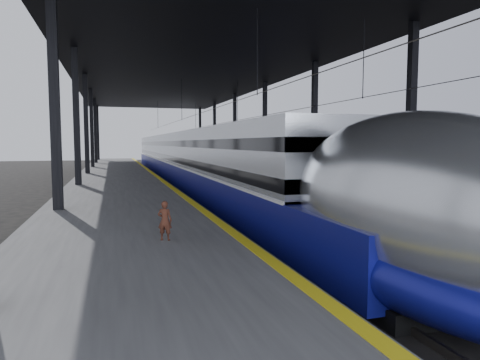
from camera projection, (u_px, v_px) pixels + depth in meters
name	position (u px, v px, depth m)	size (l,w,h in m)	color
ground	(248.00, 258.00, 12.86)	(160.00, 160.00, 0.00)	black
platform	(118.00, 184.00, 30.91)	(6.00, 80.00, 1.00)	#4C4C4F
yellow_strip	(157.00, 176.00, 31.66)	(0.30, 80.00, 0.01)	yellow
rails	(225.00, 187.00, 33.23)	(6.52, 80.00, 0.16)	slate
canopy	(191.00, 67.00, 31.71)	(18.00, 75.00, 9.47)	black
tgv_train	(186.00, 161.00, 35.21)	(2.97, 65.20, 4.26)	#B1B4B9
second_train	(210.00, 155.00, 49.48)	(3.04, 56.05, 4.19)	navy
child	(165.00, 221.00, 10.80)	(0.37, 0.24, 1.01)	#52281B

